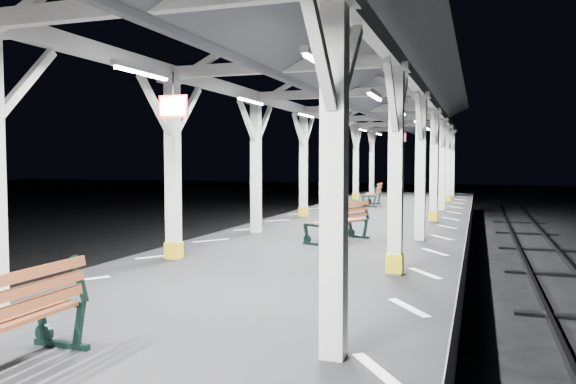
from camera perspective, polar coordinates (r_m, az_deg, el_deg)
The scene contains 7 objects.
ground at distance 8.16m, azimuth -6.13°, elevation -16.99°, with size 120.00×120.00×0.00m, color black.
platform at distance 8.00m, azimuth -6.15°, elevation -13.62°, with size 6.00×50.00×1.00m, color black.
hazard_stripes_left at distance 9.15m, azimuth -20.38°, elevation -8.39°, with size 1.00×48.00×0.01m, color silver.
hazard_stripes_right at distance 7.21m, azimuth 12.14°, elevation -11.40°, with size 1.00×48.00×0.01m, color silver.
canopy at distance 7.83m, azimuth -6.39°, elevation 16.06°, with size 5.40×49.00×4.65m.
bench_mid at distance 12.50m, azimuth 5.38°, elevation -2.91°, with size 1.22×1.75×0.90m.
bench_far at distance 22.54m, azimuth 8.77°, elevation -0.17°, with size 0.71×1.68×0.90m.
Camera 1 is at (3.23, -6.93, 2.82)m, focal length 35.00 mm.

